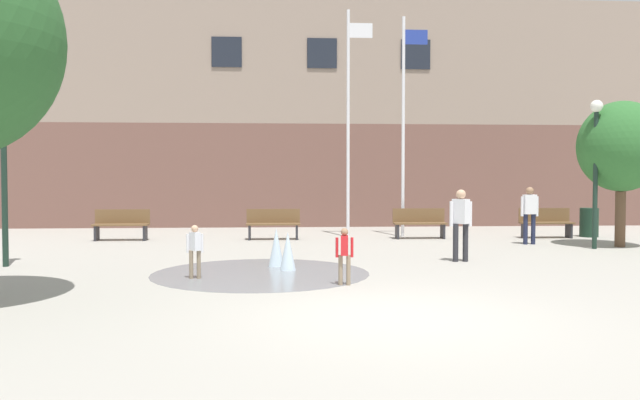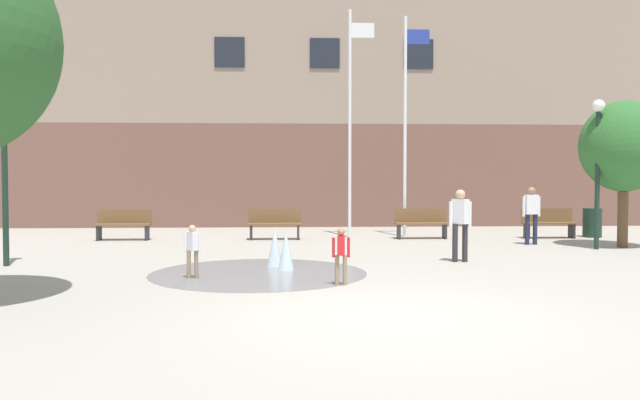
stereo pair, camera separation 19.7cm
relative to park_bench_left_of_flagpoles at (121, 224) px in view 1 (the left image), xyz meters
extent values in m
plane|color=#9E998E|center=(6.23, -10.48, -0.48)|extent=(100.00, 100.00, 0.00)
cube|color=brown|center=(6.23, 7.53, 1.45)|extent=(36.00, 6.00, 3.85)
cube|color=gray|center=(6.23, 7.53, 5.73)|extent=(36.00, 6.00, 4.71)
cube|color=#1E232D|center=(2.73, 4.51, 5.97)|extent=(1.10, 0.06, 1.10)
cube|color=#1E232D|center=(6.23, 4.51, 5.97)|extent=(1.10, 0.06, 1.10)
cube|color=#1E232D|center=(9.73, 4.51, 5.97)|extent=(1.10, 0.06, 1.10)
cylinder|color=gray|center=(4.29, -6.60, -0.48)|extent=(4.20, 4.20, 0.01)
cone|color=silver|center=(4.82, -6.23, -0.09)|extent=(0.32, 0.32, 0.78)
cone|color=silver|center=(4.59, -5.68, -0.08)|extent=(0.33, 0.33, 0.80)
cube|color=#28282D|center=(-0.70, -0.06, -0.26)|extent=(0.06, 0.40, 0.44)
cube|color=#28282D|center=(0.70, -0.06, -0.26)|extent=(0.06, 0.40, 0.44)
cube|color=brown|center=(0.00, -0.06, -0.01)|extent=(1.60, 0.44, 0.05)
cube|color=brown|center=(0.00, 0.14, 0.22)|extent=(1.60, 0.04, 0.42)
cube|color=#28282D|center=(3.76, -0.09, -0.26)|extent=(0.06, 0.40, 0.44)
cube|color=#28282D|center=(5.16, -0.09, -0.26)|extent=(0.06, 0.40, 0.44)
cube|color=brown|center=(4.46, -0.09, -0.01)|extent=(1.60, 0.44, 0.05)
cube|color=brown|center=(4.46, 0.11, 0.22)|extent=(1.60, 0.04, 0.42)
cube|color=#28282D|center=(8.19, -0.06, -0.26)|extent=(0.06, 0.40, 0.44)
cube|color=#28282D|center=(9.59, -0.06, -0.26)|extent=(0.06, 0.40, 0.44)
cube|color=brown|center=(8.89, -0.06, -0.01)|extent=(1.60, 0.44, 0.05)
cube|color=brown|center=(8.89, 0.14, 0.22)|extent=(1.60, 0.04, 0.42)
cube|color=#28282D|center=(12.11, -0.12, -0.26)|extent=(0.06, 0.40, 0.44)
cube|color=#28282D|center=(13.51, -0.12, -0.26)|extent=(0.06, 0.40, 0.44)
cube|color=brown|center=(12.81, -0.12, -0.01)|extent=(1.60, 0.44, 0.05)
cube|color=brown|center=(12.81, 0.08, 0.22)|extent=(1.60, 0.04, 0.42)
cylinder|color=#89755B|center=(3.04, -7.18, -0.22)|extent=(0.07, 0.07, 0.52)
cylinder|color=#89755B|center=(3.18, -7.18, -0.22)|extent=(0.07, 0.07, 0.52)
cube|color=white|center=(3.11, -7.18, 0.21)|extent=(0.23, 0.24, 0.33)
sphere|color=tan|center=(3.11, -7.18, 0.44)|extent=(0.13, 0.13, 0.13)
cylinder|color=white|center=(2.98, -7.18, 0.17)|extent=(0.05, 0.05, 0.34)
cylinder|color=white|center=(3.24, -7.18, 0.17)|extent=(0.05, 0.05, 0.34)
cylinder|color=#1E233D|center=(11.45, -1.83, -0.06)|extent=(0.12, 0.12, 0.84)
cylinder|color=#1E233D|center=(11.67, -1.83, -0.06)|extent=(0.12, 0.12, 0.84)
cube|color=white|center=(11.56, -1.83, 0.63)|extent=(0.35, 0.22, 0.54)
sphere|color=#997051|center=(11.56, -1.83, 1.01)|extent=(0.21, 0.21, 0.21)
cylinder|color=white|center=(11.35, -1.83, 0.58)|extent=(0.08, 0.08, 0.55)
cylinder|color=white|center=(11.77, -1.83, 0.58)|extent=(0.08, 0.08, 0.55)
cylinder|color=#89755B|center=(5.70, -8.03, -0.22)|extent=(0.07, 0.07, 0.52)
cylinder|color=#89755B|center=(5.84, -8.03, -0.22)|extent=(0.07, 0.07, 0.52)
cube|color=red|center=(5.77, -8.03, 0.21)|extent=(0.15, 0.22, 0.33)
sphere|color=#997051|center=(5.77, -8.03, 0.44)|extent=(0.13, 0.13, 0.13)
cylinder|color=red|center=(5.64, -8.03, 0.17)|extent=(0.05, 0.05, 0.34)
cylinder|color=red|center=(5.90, -8.03, 0.17)|extent=(0.05, 0.05, 0.34)
cylinder|color=#28282D|center=(8.52, -5.20, -0.06)|extent=(0.12, 0.12, 0.84)
cylinder|color=#28282D|center=(8.74, -5.20, -0.06)|extent=(0.12, 0.12, 0.84)
cube|color=white|center=(8.63, -5.20, 0.63)|extent=(0.37, 0.39, 0.54)
sphere|color=tan|center=(8.63, -5.20, 1.01)|extent=(0.21, 0.21, 0.21)
cylinder|color=white|center=(8.42, -5.20, 0.58)|extent=(0.08, 0.08, 0.55)
cylinder|color=white|center=(8.84, -5.20, 0.58)|extent=(0.08, 0.08, 0.55)
cylinder|color=silver|center=(6.77, 0.60, 3.02)|extent=(0.10, 0.10, 7.01)
cube|color=silver|center=(7.17, 0.60, 5.90)|extent=(0.70, 0.02, 0.45)
cylinder|color=silver|center=(8.50, 0.60, 2.93)|extent=(0.10, 0.10, 6.83)
cube|color=#233893|center=(8.90, 0.60, 5.72)|extent=(0.70, 0.02, 0.45)
cylinder|color=#192D23|center=(-1.04, -5.34, 1.22)|extent=(0.12, 0.12, 3.40)
sphere|color=white|center=(-1.04, -5.34, 3.08)|extent=(0.32, 0.32, 0.32)
cylinder|color=#192D23|center=(12.82, -3.00, 1.29)|extent=(0.12, 0.12, 3.53)
sphere|color=white|center=(12.82, -3.00, 3.21)|extent=(0.32, 0.32, 0.32)
cylinder|color=#193323|center=(14.30, 0.19, -0.03)|extent=(0.56, 0.56, 0.90)
cylinder|color=brown|center=(13.72, -2.62, 0.26)|extent=(0.26, 0.26, 1.48)
ellipsoid|color=#2D662D|center=(13.72, -2.62, 2.20)|extent=(2.26, 2.26, 2.40)
camera|label=1|loc=(4.67, -18.64, 1.38)|focal=35.00mm
camera|label=2|loc=(4.87, -18.65, 1.38)|focal=35.00mm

